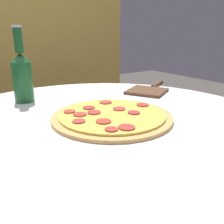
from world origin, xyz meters
name	(u,v)px	position (x,y,z in m)	size (l,w,h in m)	color
table	(102,166)	(0.00, 0.00, 0.58)	(1.08, 1.08, 0.72)	white
fence_panel	(11,69)	(0.00, 1.04, 0.74)	(1.61, 0.04, 1.48)	gold
pizza	(112,116)	(0.04, 0.01, 0.73)	(0.35, 0.35, 0.02)	tan
beer_bottle	(22,75)	(-0.12, 0.34, 0.82)	(0.07, 0.07, 0.26)	#195628
pizza_paddle	(149,90)	(0.36, 0.20, 0.72)	(0.29, 0.21, 0.02)	brown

